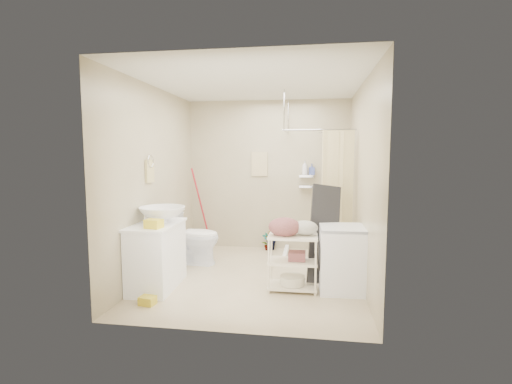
# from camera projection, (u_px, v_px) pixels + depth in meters

# --- Properties ---
(floor) EXTENTS (3.20, 3.20, 0.00)m
(floor) POSITION_uv_depth(u_px,v_px,m) (254.00, 277.00, 5.07)
(floor) COLOR beige
(floor) RESTS_ON ground
(ceiling) EXTENTS (2.80, 3.20, 0.04)m
(ceiling) POSITION_uv_depth(u_px,v_px,m) (254.00, 83.00, 4.80)
(ceiling) COLOR silver
(ceiling) RESTS_ON ground
(wall_back) EXTENTS (2.80, 0.04, 2.60)m
(wall_back) POSITION_uv_depth(u_px,v_px,m) (268.00, 175.00, 6.51)
(wall_back) COLOR #B8AE8E
(wall_back) RESTS_ON ground
(wall_front) EXTENTS (2.80, 0.04, 2.60)m
(wall_front) POSITION_uv_depth(u_px,v_px,m) (228.00, 196.00, 3.36)
(wall_front) COLOR #B8AE8E
(wall_front) RESTS_ON ground
(wall_left) EXTENTS (0.04, 3.20, 2.60)m
(wall_left) POSITION_uv_depth(u_px,v_px,m) (155.00, 181.00, 5.14)
(wall_left) COLOR #B8AE8E
(wall_left) RESTS_ON ground
(wall_right) EXTENTS (0.04, 3.20, 2.60)m
(wall_right) POSITION_uv_depth(u_px,v_px,m) (362.00, 184.00, 4.73)
(wall_right) COLOR #B8AE8E
(wall_right) RESTS_ON ground
(vanity) EXTENTS (0.55, 0.94, 0.82)m
(vanity) POSITION_uv_depth(u_px,v_px,m) (157.00, 255.00, 4.66)
(vanity) COLOR white
(vanity) RESTS_ON ground
(sink) EXTENTS (0.65, 0.65, 0.20)m
(sink) POSITION_uv_depth(u_px,v_px,m) (162.00, 214.00, 4.70)
(sink) COLOR white
(sink) RESTS_ON vanity
(counter_basket) EXTENTS (0.21, 0.18, 0.10)m
(counter_basket) POSITION_uv_depth(u_px,v_px,m) (154.00, 224.00, 4.32)
(counter_basket) COLOR yellow
(counter_basket) RESTS_ON vanity
(floor_basket) EXTENTS (0.27, 0.23, 0.13)m
(floor_basket) POSITION_uv_depth(u_px,v_px,m) (147.00, 299.00, 4.14)
(floor_basket) COLOR yellow
(floor_basket) RESTS_ON ground
(toilet) EXTENTS (0.86, 0.53, 0.84)m
(toilet) POSITION_uv_depth(u_px,v_px,m) (192.00, 236.00, 5.68)
(toilet) COLOR white
(toilet) RESTS_ON ground
(mop) EXTENTS (0.16, 0.16, 1.42)m
(mop) POSITION_uv_depth(u_px,v_px,m) (200.00, 208.00, 6.61)
(mop) COLOR red
(mop) RESTS_ON ground
(potted_plant_a) EXTENTS (0.19, 0.17, 0.30)m
(potted_plant_a) POSITION_uv_depth(u_px,v_px,m) (267.00, 242.00, 6.46)
(potted_plant_a) COLOR brown
(potted_plant_a) RESTS_ON ground
(potted_plant_b) EXTENTS (0.26, 0.24, 0.37)m
(potted_plant_b) POSITION_uv_depth(u_px,v_px,m) (272.00, 240.00, 6.47)
(potted_plant_b) COLOR brown
(potted_plant_b) RESTS_ON ground
(hanging_towel) EXTENTS (0.28, 0.03, 0.42)m
(hanging_towel) POSITION_uv_depth(u_px,v_px,m) (260.00, 164.00, 6.49)
(hanging_towel) COLOR beige
(hanging_towel) RESTS_ON wall_back
(towel_ring) EXTENTS (0.04, 0.22, 0.34)m
(towel_ring) POSITION_uv_depth(u_px,v_px,m) (150.00, 170.00, 4.92)
(towel_ring) COLOR #D3C47D
(towel_ring) RESTS_ON wall_left
(tp_holder) EXTENTS (0.08, 0.12, 0.14)m
(tp_holder) POSITION_uv_depth(u_px,v_px,m) (160.00, 222.00, 5.25)
(tp_holder) COLOR white
(tp_holder) RESTS_ON wall_left
(shower) EXTENTS (1.10, 1.10, 2.10)m
(shower) POSITION_uv_depth(u_px,v_px,m) (317.00, 194.00, 5.87)
(shower) COLOR white
(shower) RESTS_ON ground
(shampoo_bottle_a) EXTENTS (0.12, 0.12, 0.24)m
(shampoo_bottle_a) POSITION_uv_depth(u_px,v_px,m) (305.00, 168.00, 6.31)
(shampoo_bottle_a) COLOR white
(shampoo_bottle_a) RESTS_ON shower
(shampoo_bottle_b) EXTENTS (0.10, 0.10, 0.19)m
(shampoo_bottle_b) POSITION_uv_depth(u_px,v_px,m) (312.00, 169.00, 6.31)
(shampoo_bottle_b) COLOR #4556AA
(shampoo_bottle_b) RESTS_ON shower
(washing_machine) EXTENTS (0.56, 0.58, 0.80)m
(washing_machine) POSITION_uv_depth(u_px,v_px,m) (342.00, 258.00, 4.56)
(washing_machine) COLOR white
(washing_machine) RESTS_ON ground
(laundry_rack) EXTENTS (0.60, 0.35, 0.83)m
(laundry_rack) POSITION_uv_depth(u_px,v_px,m) (293.00, 257.00, 4.55)
(laundry_rack) COLOR white
(laundry_rack) RESTS_ON ground
(ironing_board) EXTENTS (0.39, 0.20, 1.33)m
(ironing_board) POSITION_uv_depth(u_px,v_px,m) (324.00, 233.00, 4.75)
(ironing_board) COLOR black
(ironing_board) RESTS_ON ground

